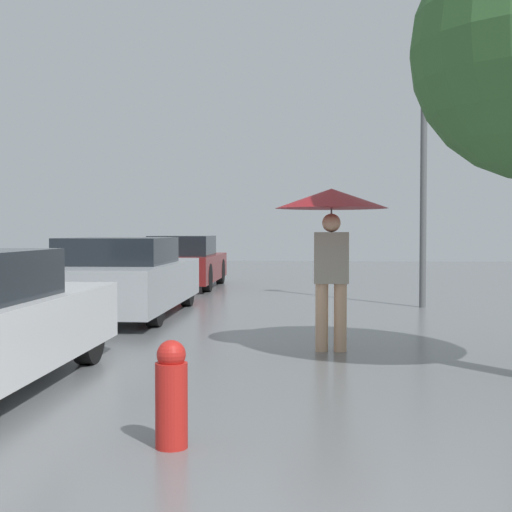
{
  "coord_description": "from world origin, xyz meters",
  "views": [
    {
      "loc": [
        -0.25,
        -2.6,
        1.4
      ],
      "look_at": [
        -0.81,
        5.62,
        1.1
      ],
      "focal_mm": 50.0,
      "sensor_mm": 36.0,
      "label": 1
    }
  ],
  "objects_px": {
    "pedestrian": "(331,214)",
    "street_lamp": "(424,104)",
    "parked_car_farthest": "(184,263)",
    "parked_car_middle": "(122,278)",
    "fire_hydrant": "(171,394)"
  },
  "relations": [
    {
      "from": "pedestrian",
      "to": "street_lamp",
      "type": "bearing_deg",
      "value": 69.35
    },
    {
      "from": "parked_car_farthest",
      "to": "street_lamp",
      "type": "height_order",
      "value": "street_lamp"
    },
    {
      "from": "parked_car_middle",
      "to": "street_lamp",
      "type": "xyz_separation_m",
      "value": [
        5.14,
        1.55,
        3.06
      ]
    },
    {
      "from": "parked_car_farthest",
      "to": "fire_hydrant",
      "type": "bearing_deg",
      "value": -80.61
    },
    {
      "from": "pedestrian",
      "to": "parked_car_farthest",
      "type": "height_order",
      "value": "pedestrian"
    },
    {
      "from": "street_lamp",
      "to": "fire_hydrant",
      "type": "xyz_separation_m",
      "value": [
        -2.98,
        -8.6,
        -3.33
      ]
    },
    {
      "from": "parked_car_middle",
      "to": "fire_hydrant",
      "type": "relative_size",
      "value": 6.58
    },
    {
      "from": "pedestrian",
      "to": "street_lamp",
      "type": "height_order",
      "value": "street_lamp"
    },
    {
      "from": "pedestrian",
      "to": "street_lamp",
      "type": "distance_m",
      "value": 5.59
    },
    {
      "from": "fire_hydrant",
      "to": "pedestrian",
      "type": "bearing_deg",
      "value": 72.88
    },
    {
      "from": "parked_car_middle",
      "to": "street_lamp",
      "type": "relative_size",
      "value": 0.87
    },
    {
      "from": "parked_car_farthest",
      "to": "street_lamp",
      "type": "xyz_separation_m",
      "value": [
        5.1,
        -4.19,
        3.08
      ]
    },
    {
      "from": "parked_car_middle",
      "to": "pedestrian",
      "type": "bearing_deg",
      "value": -45.0
    },
    {
      "from": "pedestrian",
      "to": "parked_car_middle",
      "type": "distance_m",
      "value": 4.78
    },
    {
      "from": "parked_car_middle",
      "to": "street_lamp",
      "type": "bearing_deg",
      "value": 16.8
    }
  ]
}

